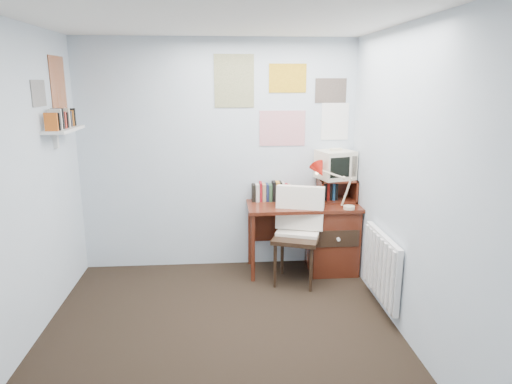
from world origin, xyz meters
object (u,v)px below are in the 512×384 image
at_px(tv_riser, 337,190).
at_px(wall_shelf, 64,130).
at_px(radiator, 382,266).
at_px(crt_tv, 335,163).
at_px(desk, 327,235).
at_px(desk_chair, 296,238).
at_px(desk_lamp, 350,189).

relative_size(tv_riser, wall_shelf, 0.65).
bearing_deg(radiator, crt_tv, 100.26).
bearing_deg(radiator, desk, 107.24).
bearing_deg(desk, radiator, -72.76).
bearing_deg(wall_shelf, crt_tv, 10.82).
relative_size(tv_riser, crt_tv, 1.13).
relative_size(desk, radiator, 1.50).
xyz_separation_m(desk, desk_chair, (-0.39, -0.30, 0.08)).
distance_m(desk, radiator, 0.97).
height_order(desk_chair, crt_tv, crt_tv).
xyz_separation_m(tv_riser, radiator, (0.17, -1.04, -0.47)).
distance_m(crt_tv, wall_shelf, 2.75).
bearing_deg(desk_chair, wall_shelf, -158.23).
bearing_deg(wall_shelf, desk_lamp, 3.34).
distance_m(tv_riser, crt_tv, 0.29).
relative_size(desk_lamp, tv_riser, 1.07).
bearing_deg(crt_tv, tv_riser, -59.65).
height_order(desk_chair, radiator, desk_chair).
bearing_deg(wall_shelf, desk, 8.40).
bearing_deg(tv_riser, radiator, -80.72).
distance_m(tv_riser, wall_shelf, 2.83).
height_order(tv_riser, radiator, tv_riser).
xyz_separation_m(desk_chair, crt_tv, (0.49, 0.44, 0.70)).
xyz_separation_m(desk, crt_tv, (0.10, 0.13, 0.77)).
distance_m(desk, desk_lamp, 0.63).
distance_m(desk_lamp, tv_riser, 0.35).
bearing_deg(desk_lamp, desk_chair, -171.26).
distance_m(desk, desk_chair, 0.50).
distance_m(tv_riser, radiator, 1.15).
xyz_separation_m(desk_lamp, crt_tv, (-0.07, 0.35, 0.20)).
bearing_deg(tv_riser, crt_tv, 137.59).
distance_m(desk_chair, desk_lamp, 0.75).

